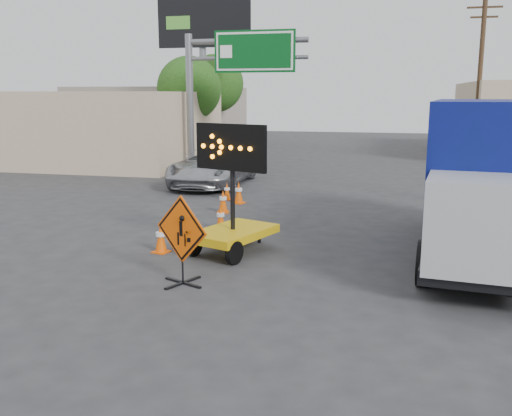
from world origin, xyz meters
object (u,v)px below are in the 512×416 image
at_px(construction_sign, 182,238).
at_px(box_truck, 483,188).
at_px(arrow_board, 233,225).
at_px(pickup_truck, 213,166).

distance_m(construction_sign, box_truck, 7.26).
height_order(construction_sign, arrow_board, arrow_board).
relative_size(arrow_board, box_truck, 0.40).
relative_size(construction_sign, pickup_truck, 0.32).
bearing_deg(pickup_truck, box_truck, -43.97).
xyz_separation_m(arrow_board, pickup_truck, (-3.79, 10.16, 0.12)).
bearing_deg(construction_sign, arrow_board, 106.40).
bearing_deg(construction_sign, pickup_truck, 129.68).
bearing_deg(construction_sign, box_truck, 54.65).
bearing_deg(box_truck, construction_sign, -143.82).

